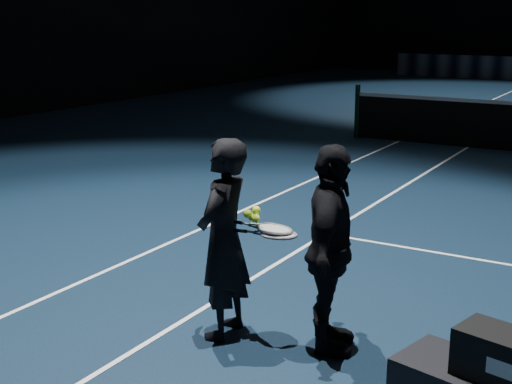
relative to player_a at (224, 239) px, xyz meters
The scene contains 6 objects.
net_post_left 9.64m from the player_a, 106.40° to the left, with size 0.10×0.10×1.10m, color black.
player_a is the anchor object (origin of this frame).
player_b 0.85m from the player_a, 12.40° to the left, with size 0.94×0.39×1.60m, color black.
racket_lower 0.46m from the player_a, 12.40° to the left, with size 0.68×0.22×0.03m, color black, non-canonical shape.
racket_upper 0.42m from the player_a, 18.11° to the left, with size 0.68×0.22×0.03m, color black, non-canonical shape.
tennis_balls 0.33m from the player_a, 13.52° to the left, with size 0.12×0.10×0.12m, color #C7EA31, non-canonical shape.
Camera 1 is at (-0.76, -13.70, 2.52)m, focal length 50.00 mm.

